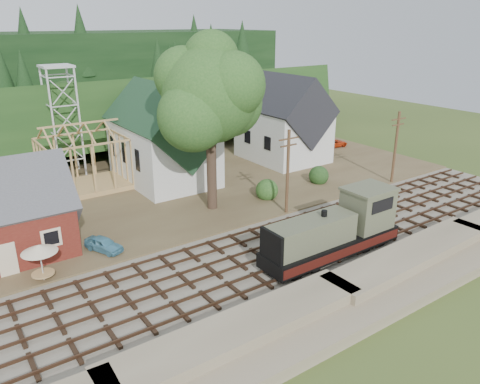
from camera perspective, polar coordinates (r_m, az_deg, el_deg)
ground at (r=35.69m, az=2.41°, el=-8.04°), size 140.00×140.00×0.00m
embankment at (r=30.38m, az=12.45°, el=-14.10°), size 64.00×5.00×1.60m
railroad_bed at (r=35.65m, az=2.42°, el=-7.92°), size 64.00×11.00×0.16m
village_flat at (r=49.89m, az=-10.18°, el=0.30°), size 64.00×26.00×0.30m
hillside at (r=71.61m, az=-18.45°, el=5.56°), size 70.00×28.96×12.74m
ridge at (r=86.75m, az=-21.65°, el=7.61°), size 80.00×20.00×12.00m
church at (r=50.73m, az=-9.29°, el=6.63°), size 8.40×15.17×13.00m
farmhouse at (r=58.78m, az=5.30°, el=8.36°), size 8.40×10.80×10.60m
timber_frame at (r=50.59m, az=-18.51°, el=3.55°), size 8.20×6.20×6.99m
lattice_tower at (r=54.94m, az=-21.21°, el=11.75°), size 3.20×3.20×12.12m
big_tree at (r=41.52m, az=-3.53°, el=10.95°), size 10.90×8.40×14.70m
telegraph_pole_near at (r=41.86m, az=5.83°, el=2.55°), size 2.20×0.28×8.00m
telegraph_pole_far at (r=52.56m, az=18.43°, el=5.28°), size 2.20×0.28×8.00m
locomotive at (r=35.77m, az=11.70°, el=-4.66°), size 11.74×2.94×4.70m
car_blue at (r=37.29m, az=-16.28°, el=-6.12°), size 2.55×3.49×1.10m
car_red at (r=66.47m, az=11.40°, el=5.88°), size 4.10×2.25×1.09m
patio_set at (r=33.98m, az=-23.27°, el=-6.53°), size 2.37×2.37×2.64m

